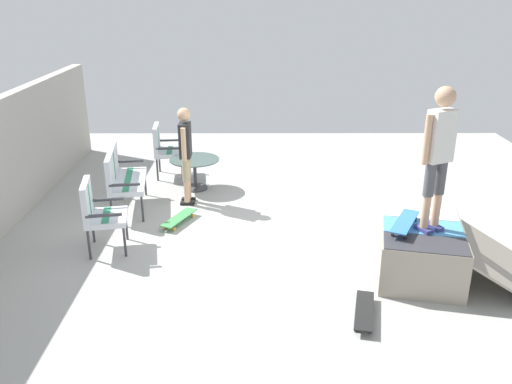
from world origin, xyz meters
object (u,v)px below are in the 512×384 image
at_px(patio_chair_by_wall, 97,210).
at_px(skateboard_by_bench, 179,218).
at_px(skate_ramp, 423,249).
at_px(skateboard_spare, 364,311).
at_px(patio_table, 195,168).
at_px(person_watching, 186,149).
at_px(patio_chair_near_house, 163,146).
at_px(person_skater, 439,148).
at_px(patio_bench, 120,174).
at_px(skateboard_on_ramp, 405,222).

relative_size(patio_chair_by_wall, skateboard_by_bench, 1.26).
height_order(skate_ramp, skateboard_spare, skate_ramp).
distance_m(patio_table, skateboard_by_bench, 1.58).
bearing_deg(patio_table, person_watching, 175.18).
height_order(patio_chair_by_wall, skateboard_by_bench, patio_chair_by_wall).
xyz_separation_m(patio_chair_near_house, skateboard_by_bench, (-2.27, -0.58, -0.53)).
height_order(patio_chair_near_house, skateboard_spare, patio_chair_near_house).
distance_m(person_skater, skateboard_by_bench, 4.06).
distance_m(skate_ramp, patio_table, 4.49).
relative_size(patio_chair_by_wall, patio_table, 1.13).
relative_size(skateboard_by_bench, skateboard_spare, 0.98).
bearing_deg(person_skater, patio_table, 45.60).
relative_size(patio_chair_near_house, person_watching, 0.62).
height_order(person_skater, skateboard_spare, person_skater).
bearing_deg(patio_table, patio_chair_by_wall, 156.35).
relative_size(person_skater, skateboard_by_bench, 2.19).
bearing_deg(skate_ramp, patio_bench, 63.96).
bearing_deg(skate_ramp, patio_chair_by_wall, 81.64).
relative_size(patio_chair_by_wall, person_skater, 0.57).
height_order(patio_table, skateboard_by_bench, patio_table).
bearing_deg(skateboard_on_ramp, patio_chair_near_house, 43.22).
bearing_deg(skateboard_spare, skateboard_by_bench, 43.05).
bearing_deg(person_skater, patio_chair_near_house, 45.15).
height_order(patio_bench, skateboard_on_ramp, patio_bench).
xyz_separation_m(patio_chair_by_wall, skateboard_by_bench, (0.91, -0.98, -0.53)).
relative_size(skate_ramp, person_watching, 1.28).
distance_m(skate_ramp, patio_bench, 4.86).
xyz_separation_m(patio_chair_by_wall, patio_table, (2.46, -1.08, -0.21)).
distance_m(patio_chair_by_wall, person_watching, 2.07).
bearing_deg(patio_chair_by_wall, person_skater, -99.57).
xyz_separation_m(patio_table, skateboard_spare, (-4.12, -2.31, -0.32)).
distance_m(person_skater, skateboard_spare, 2.09).
bearing_deg(skateboard_by_bench, person_watching, -2.50).
bearing_deg(patio_chair_by_wall, skateboard_on_ramp, -99.69).
bearing_deg(skateboard_on_ramp, skateboard_by_bench, 62.39).
xyz_separation_m(skate_ramp, skateboard_on_ramp, (-0.05, 0.29, 0.41)).
height_order(patio_bench, skateboard_spare, patio_bench).
distance_m(patio_chair_near_house, skateboard_by_bench, 2.40).
bearing_deg(patio_chair_near_house, skate_ramp, -134.19).
height_order(patio_bench, skateboard_by_bench, patio_bench).
bearing_deg(skateboard_by_bench, skateboard_spare, -136.95).
bearing_deg(person_watching, patio_table, -4.82).
relative_size(skate_ramp, patio_table, 2.36).
xyz_separation_m(person_watching, skateboard_by_bench, (-0.86, 0.04, -0.87)).
xyz_separation_m(patio_chair_near_house, person_watching, (-1.41, -0.61, 0.35)).
relative_size(patio_table, person_skater, 0.51).
xyz_separation_m(patio_chair_near_house, patio_chair_by_wall, (-3.18, 0.40, 0.00)).
distance_m(patio_bench, patio_chair_near_house, 1.74).
distance_m(patio_chair_near_house, person_skater, 5.64).
relative_size(skate_ramp, person_skater, 1.19).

